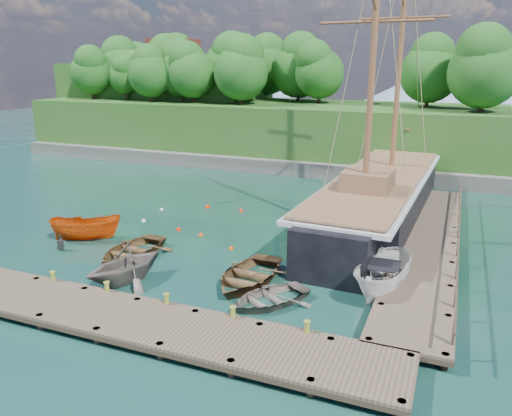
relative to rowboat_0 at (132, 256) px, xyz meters
The scene contains 25 objects.
ground 3.42m from the rowboat_0, ahead, with size 160.00×160.00×0.00m, color #143526.
dock_near 8.48m from the rowboat_0, 50.19° to the right, with size 20.00×3.20×1.10m.
dock_east 16.49m from the rowboat_0, 25.10° to the left, with size 3.20×24.00×1.10m.
bollard_0 5.14m from the rowboat_0, 96.43° to the right, with size 0.26×0.26×0.45m, color olive.
bollard_1 5.65m from the rowboat_0, 64.61° to the right, with size 0.26×0.26×0.45m, color olive.
bollard_2 7.45m from the rowboat_0, 43.28° to the right, with size 0.26×0.26×0.45m, color olive.
bollard_3 9.85m from the rowboat_0, 31.23° to the right, with size 0.26×0.26×0.45m, color olive.
bollard_4 12.51m from the rowboat_0, 24.09° to the right, with size 0.26×0.26×0.45m, color olive.
rowboat_0 is the anchor object (origin of this frame).
rowboat_1 3.36m from the rowboat_0, 59.15° to the right, with size 3.49×4.04×2.13m, color #6E645C.
rowboat_2 7.28m from the rowboat_0, ahead, with size 3.55×4.97×1.03m, color brown.
rowboat_3 9.23m from the rowboat_0, 15.31° to the right, with size 2.76×3.87×0.80m, color #6E635A.
motorboat_orange 4.20m from the rowboat_0, 163.82° to the left, with size 1.59×4.22×1.63m, color #CE490A.
cabin_boat_white 13.40m from the rowboat_0, ahead, with size 1.85×4.91×1.90m, color silver.
schooner 16.36m from the rowboat_0, 46.01° to the left, with size 6.56×29.78×22.21m.
mooring_buoy_0 6.18m from the rowboat_0, 118.46° to the left, with size 0.29×0.29×0.29m, color white.
mooring_buoy_1 4.75m from the rowboat_0, 88.25° to the left, with size 0.31×0.31×0.31m, color #F22602.
mooring_buoy_2 4.76m from the rowboat_0, 66.06° to the left, with size 0.29×0.29×0.29m, color #E65001.
mooring_buoy_3 9.58m from the rowboat_0, 40.67° to the left, with size 0.32×0.32×0.32m, color white.
mooring_buoy_4 9.98m from the rowboat_0, 93.04° to the left, with size 0.37×0.37×0.37m, color #F42B00.
mooring_buoy_5 10.22m from the rowboat_0, 77.93° to the left, with size 0.30×0.30×0.30m, color #F8280C.
mooring_buoy_6 8.76m from the rowboat_0, 111.81° to the left, with size 0.28×0.28×0.28m, color silver.
mooring_buoy_7 5.48m from the rowboat_0, 32.92° to the left, with size 0.29×0.29×0.29m, color #F74D04.
headland 33.21m from the rowboat_0, 106.77° to the left, with size 51.00×19.31×12.90m.
distant_ridge 70.55m from the rowboat_0, 83.70° to the left, with size 117.00×40.00×10.00m.
Camera 1 is at (12.41, -20.96, 10.16)m, focal length 35.00 mm.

